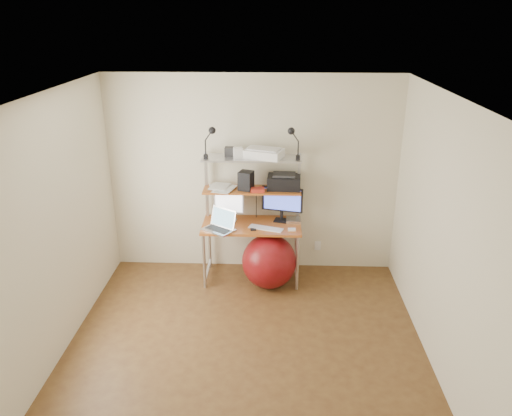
{
  "coord_description": "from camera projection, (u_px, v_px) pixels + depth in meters",
  "views": [
    {
      "loc": [
        0.27,
        -4.13,
        3.16
      ],
      "look_at": [
        0.07,
        1.15,
        1.07
      ],
      "focal_mm": 35.0,
      "sensor_mm": 36.0,
      "label": 1
    }
  ],
  "objects": [
    {
      "name": "printer",
      "position": [
        284.0,
        182.0,
        6.03
      ],
      "size": [
        0.41,
        0.29,
        0.19
      ],
      "rotation": [
        0.0,
        0.0,
        -0.05
      ],
      "color": "black",
      "rests_on": "mid_shelf"
    },
    {
      "name": "computer_desk",
      "position": [
        252.0,
        206.0,
        6.05
      ],
      "size": [
        1.2,
        0.6,
        1.57
      ],
      "color": "#BE7125",
      "rests_on": "ground"
    },
    {
      "name": "mouse",
      "position": [
        292.0,
        230.0,
        5.9
      ],
      "size": [
        0.09,
        0.06,
        0.02
      ],
      "primitive_type": "cube",
      "rotation": [
        0.0,
        0.0,
        0.06
      ],
      "color": "white",
      "rests_on": "desktop"
    },
    {
      "name": "mac_mini",
      "position": [
        293.0,
        220.0,
        6.16
      ],
      "size": [
        0.18,
        0.18,
        0.03
      ],
      "primitive_type": "cube",
      "rotation": [
        0.0,
        0.0,
        -0.01
      ],
      "color": "silver",
      "rests_on": "desktop"
    },
    {
      "name": "scanner",
      "position": [
        264.0,
        153.0,
        5.86
      ],
      "size": [
        0.51,
        0.41,
        0.11
      ],
      "rotation": [
        0.0,
        0.0,
        -0.33
      ],
      "color": "white",
      "rests_on": "top_shelf"
    },
    {
      "name": "room",
      "position": [
        244.0,
        236.0,
        4.55
      ],
      "size": [
        3.6,
        3.6,
        3.6
      ],
      "color": "brown",
      "rests_on": "ground"
    },
    {
      "name": "laptop",
      "position": [
        221.0,
        225.0,
        5.92
      ],
      "size": [
        0.45,
        0.44,
        0.31
      ],
      "rotation": [
        0.0,
        0.0,
        -0.61
      ],
      "color": "silver",
      "rests_on": "desktop"
    },
    {
      "name": "exercise_ball",
      "position": [
        269.0,
        261.0,
        6.05
      ],
      "size": [
        0.66,
        0.66,
        0.66
      ],
      "primitive_type": "sphere",
      "color": "maroon",
      "rests_on": "floor"
    },
    {
      "name": "monitor_silver",
      "position": [
        229.0,
        204.0,
        6.11
      ],
      "size": [
        0.37,
        0.16,
        0.42
      ],
      "rotation": [
        0.0,
        0.0,
        -0.19
      ],
      "color": "silver",
      "rests_on": "desktop"
    },
    {
      "name": "red_box",
      "position": [
        257.0,
        190.0,
        5.95
      ],
      "size": [
        0.17,
        0.12,
        0.05
      ],
      "primitive_type": "cube",
      "rotation": [
        0.0,
        0.0,
        0.07
      ],
      "color": "#AF2A1C",
      "rests_on": "mid_shelf"
    },
    {
      "name": "paper_stack",
      "position": [
        221.0,
        187.0,
        6.05
      ],
      "size": [
        0.36,
        0.4,
        0.03
      ],
      "color": "white",
      "rests_on": "mid_shelf"
    },
    {
      "name": "clip_lamp_right",
      "position": [
        293.0,
        136.0,
        5.7
      ],
      "size": [
        0.15,
        0.08,
        0.38
      ],
      "color": "black",
      "rests_on": "top_shelf"
    },
    {
      "name": "keyboard",
      "position": [
        266.0,
        228.0,
        5.95
      ],
      "size": [
        0.43,
        0.25,
        0.01
      ],
      "primitive_type": "cube",
      "rotation": [
        0.0,
        0.0,
        -0.34
      ],
      "color": "white",
      "rests_on": "desktop"
    },
    {
      "name": "box_grey",
      "position": [
        229.0,
        151.0,
        5.94
      ],
      "size": [
        0.11,
        0.11,
        0.1
      ],
      "primitive_type": "cube",
      "rotation": [
        0.0,
        0.0,
        -0.02
      ],
      "color": "#2A2A2C",
      "rests_on": "top_shelf"
    },
    {
      "name": "wall_outlet",
      "position": [
        318.0,
        246.0,
        6.53
      ],
      "size": [
        0.08,
        0.01,
        0.12
      ],
      "primitive_type": "cube",
      "color": "white",
      "rests_on": "room"
    },
    {
      "name": "nas_cube",
      "position": [
        246.0,
        181.0,
        5.98
      ],
      "size": [
        0.2,
        0.2,
        0.23
      ],
      "primitive_type": "cube",
      "rotation": [
        0.0,
        0.0,
        -0.33
      ],
      "color": "black",
      "rests_on": "mid_shelf"
    },
    {
      "name": "box_white",
      "position": [
        238.0,
        153.0,
        5.84
      ],
      "size": [
        0.12,
        0.11,
        0.13
      ],
      "primitive_type": "cube",
      "rotation": [
        0.0,
        0.0,
        0.21
      ],
      "color": "white",
      "rests_on": "top_shelf"
    },
    {
      "name": "clip_lamp_left",
      "position": [
        211.0,
        136.0,
        5.73
      ],
      "size": [
        0.15,
        0.08,
        0.38
      ],
      "color": "black",
      "rests_on": "top_shelf"
    },
    {
      "name": "phone",
      "position": [
        253.0,
        229.0,
        5.94
      ],
      "size": [
        0.08,
        0.13,
        0.01
      ],
      "primitive_type": "cube",
      "rotation": [
        0.0,
        0.0,
        0.13
      ],
      "color": "black",
      "rests_on": "desktop"
    },
    {
      "name": "monitor_black",
      "position": [
        282.0,
        201.0,
        6.09
      ],
      "size": [
        0.5,
        0.18,
        0.51
      ],
      "rotation": [
        0.0,
        0.0,
        -0.23
      ],
      "color": "black",
      "rests_on": "desktop"
    }
  ]
}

